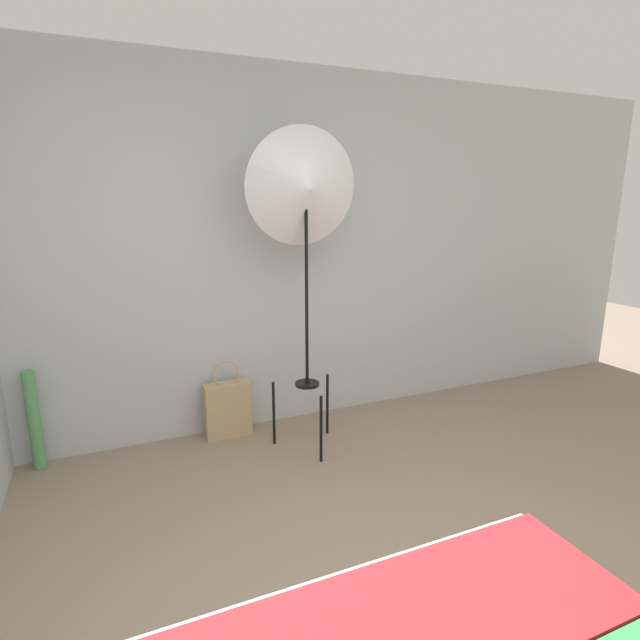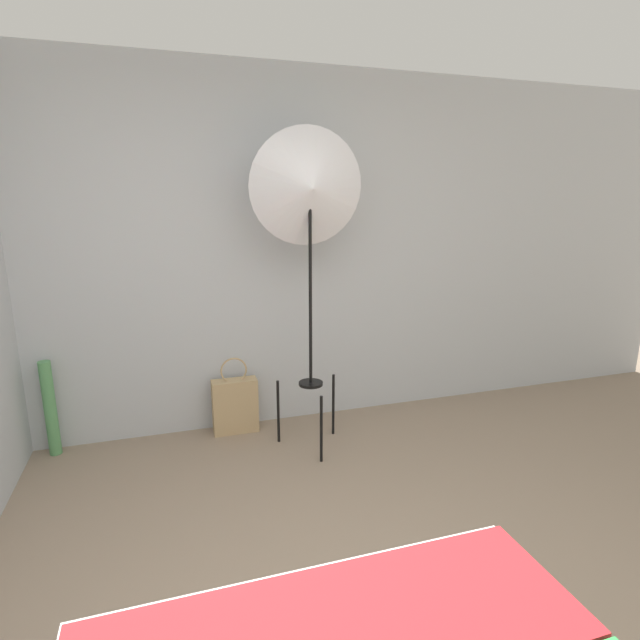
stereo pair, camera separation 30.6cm
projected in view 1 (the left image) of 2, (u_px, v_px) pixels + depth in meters
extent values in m
cube|color=#B7BCC1|center=(220.00, 256.00, 3.50)|extent=(8.00, 0.05, 2.60)
cube|color=red|center=(400.00, 630.00, 1.41)|extent=(1.46, 0.49, 0.04)
cylinder|color=black|center=(321.00, 429.00, 3.25)|extent=(0.02, 0.02, 0.46)
cylinder|color=black|center=(274.00, 413.00, 3.49)|extent=(0.02, 0.02, 0.46)
cylinder|color=black|center=(327.00, 404.00, 3.65)|extent=(0.02, 0.02, 0.46)
cylinder|color=black|center=(307.00, 384.00, 3.41)|extent=(0.17, 0.17, 0.02)
cylinder|color=black|center=(307.00, 290.00, 3.25)|extent=(0.02, 0.02, 1.30)
cone|color=silver|center=(306.00, 188.00, 3.10)|extent=(0.75, 0.23, 0.76)
cube|color=tan|center=(228.00, 410.00, 3.62)|extent=(0.33, 0.12, 0.41)
torus|color=tan|center=(226.00, 374.00, 3.55)|extent=(0.19, 0.01, 0.19)
cylinder|color=#56995B|center=(34.00, 421.00, 3.14)|extent=(0.08, 0.08, 0.66)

